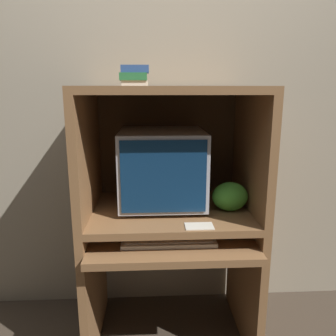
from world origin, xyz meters
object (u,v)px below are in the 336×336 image
Objects in this scene: snack_bag at (230,196)px; keyboard at (169,239)px; book_stack at (134,76)px; crt_monitor at (162,167)px; mouse at (229,236)px.

keyboard is at bearing -157.86° from snack_bag.
book_stack is (-0.16, 0.17, 0.78)m from keyboard.
snack_bag is at bearing -17.63° from crt_monitor.
mouse is 0.21m from snack_bag.
book_stack is (-0.46, 0.15, 0.77)m from mouse.
keyboard is 3.28× the size of book_stack.
mouse is (0.30, 0.02, 0.00)m from keyboard.
book_stack reaches higher than keyboard.
keyboard is at bearing -84.74° from crt_monitor.
keyboard is 2.46× the size of snack_bag.
keyboard is at bearing -176.71° from mouse.
crt_monitor is 0.39m from keyboard.
mouse is 0.40× the size of snack_bag.
snack_bag reaches higher than mouse.
crt_monitor reaches higher than mouse.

